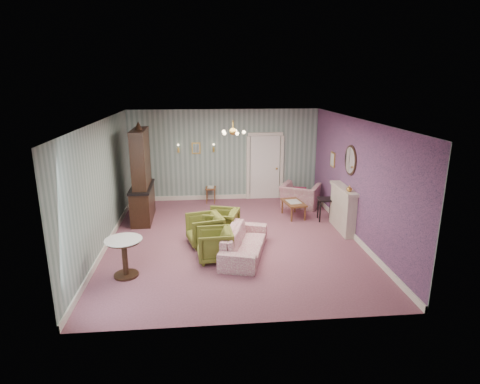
{
  "coord_description": "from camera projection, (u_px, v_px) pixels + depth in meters",
  "views": [
    {
      "loc": [
        -0.7,
        -9.09,
        3.8
      ],
      "look_at": [
        0.2,
        0.4,
        1.1
      ],
      "focal_mm": 29.92,
      "sensor_mm": 36.0,
      "label": 1
    }
  ],
  "objects": [
    {
      "name": "ceiling",
      "position": [
        233.0,
        120.0,
        9.01
      ],
      "size": [
        7.0,
        7.0,
        0.0
      ],
      "primitive_type": "plane",
      "rotation": [
        3.14,
        0.0,
        0.0
      ],
      "color": "white",
      "rests_on": "ground"
    },
    {
      "name": "floor",
      "position": [
        233.0,
        240.0,
        9.8
      ],
      "size": [
        7.0,
        7.0,
        0.0
      ],
      "primitive_type": "plane",
      "color": "#8F5365",
      "rests_on": "ground"
    },
    {
      "name": "wall_front",
      "position": [
        251.0,
        240.0,
        6.06
      ],
      "size": [
        6.0,
        0.0,
        6.0
      ],
      "primitive_type": "plane",
      "rotation": [
        -1.57,
        0.0,
        0.0
      ],
      "color": "gray",
      "rests_on": "ground"
    },
    {
      "name": "gilt_mirror_back",
      "position": [
        196.0,
        148.0,
        12.57
      ],
      "size": [
        0.28,
        0.06,
        0.36
      ],
      "primitive_type": null,
      "color": "gold",
      "rests_on": "wall_back"
    },
    {
      "name": "sofa_chintz",
      "position": [
        244.0,
        238.0,
        8.86
      ],
      "size": [
        1.12,
        2.1,
        0.79
      ],
      "primitive_type": "imported",
      "rotation": [
        0.0,
        0.0,
        1.29
      ],
      "color": "#A14163",
      "rests_on": "floor"
    },
    {
      "name": "side_table_black",
      "position": [
        325.0,
        210.0,
        11.06
      ],
      "size": [
        0.47,
        0.47,
        0.64
      ],
      "primitive_type": null,
      "rotation": [
        0.0,
        0.0,
        -0.12
      ],
      "color": "black",
      "rests_on": "floor"
    },
    {
      "name": "sconce_right",
      "position": [
        214.0,
        148.0,
        12.6
      ],
      "size": [
        0.16,
        0.12,
        0.3
      ],
      "primitive_type": null,
      "color": "gold",
      "rests_on": "wall_back"
    },
    {
      "name": "door",
      "position": [
        265.0,
        166.0,
        12.94
      ],
      "size": [
        1.12,
        0.12,
        2.16
      ],
      "primitive_type": null,
      "color": "white",
      "rests_on": "floor"
    },
    {
      "name": "mantel_vase",
      "position": [
        349.0,
        188.0,
        9.72
      ],
      "size": [
        0.15,
        0.15,
        0.15
      ],
      "primitive_type": "imported",
      "color": "gold",
      "rests_on": "fireplace"
    },
    {
      "name": "pedestal_table",
      "position": [
        125.0,
        258.0,
        7.9
      ],
      "size": [
        0.93,
        0.93,
        0.8
      ],
      "primitive_type": null,
      "rotation": [
        0.0,
        0.0,
        0.33
      ],
      "color": "black",
      "rests_on": "floor"
    },
    {
      "name": "coffee_table",
      "position": [
        293.0,
        209.0,
        11.38
      ],
      "size": [
        0.62,
        0.95,
        0.45
      ],
      "primitive_type": null,
      "rotation": [
        0.0,
        0.0,
        0.15
      ],
      "color": "brown",
      "rests_on": "floor"
    },
    {
      "name": "chandelier",
      "position": [
        233.0,
        132.0,
        9.09
      ],
      "size": [
        0.56,
        0.56,
        0.36
      ],
      "primitive_type": null,
      "color": "gold",
      "rests_on": "ceiling"
    },
    {
      "name": "framed_print",
      "position": [
        333.0,
        160.0,
        11.31
      ],
      "size": [
        0.04,
        0.34,
        0.42
      ],
      "primitive_type": null,
      "color": "gold",
      "rests_on": "wall_right"
    },
    {
      "name": "nesting_table",
      "position": [
        211.0,
        194.0,
        12.7
      ],
      "size": [
        0.35,
        0.43,
        0.53
      ],
      "primitive_type": null,
      "rotation": [
        0.0,
        0.0,
        -0.07
      ],
      "color": "brown",
      "rests_on": "floor"
    },
    {
      "name": "fireplace",
      "position": [
        343.0,
        209.0,
        10.29
      ],
      "size": [
        0.3,
        1.4,
        1.16
      ],
      "primitive_type": null,
      "color": "beige",
      "rests_on": "floor"
    },
    {
      "name": "oval_mirror",
      "position": [
        350.0,
        160.0,
        9.95
      ],
      "size": [
        0.04,
        0.76,
        0.84
      ],
      "primitive_type": null,
      "color": "white",
      "rests_on": "wall_right"
    },
    {
      "name": "wall_back",
      "position": [
        225.0,
        155.0,
        12.76
      ],
      "size": [
        6.0,
        0.0,
        6.0
      ],
      "primitive_type": "plane",
      "rotation": [
        1.57,
        0.0,
        0.0
      ],
      "color": "gray",
      "rests_on": "ground"
    },
    {
      "name": "olive_chair_a",
      "position": [
        215.0,
        243.0,
        8.63
      ],
      "size": [
        0.73,
        0.78,
        0.76
      ],
      "primitive_type": "imported",
      "rotation": [
        0.0,
        0.0,
        -1.51
      ],
      "color": "olive",
      "rests_on": "floor"
    },
    {
      "name": "sconce_left",
      "position": [
        178.0,
        149.0,
        12.5
      ],
      "size": [
        0.16,
        0.12,
        0.3
      ],
      "primitive_type": null,
      "color": "gold",
      "rests_on": "wall_back"
    },
    {
      "name": "olive_chair_b",
      "position": [
        205.0,
        228.0,
        9.46
      ],
      "size": [
        0.89,
        0.93,
        0.8
      ],
      "primitive_type": "imported",
      "rotation": [
        0.0,
        0.0,
        -1.32
      ],
      "color": "olive",
      "rests_on": "floor"
    },
    {
      "name": "burgundy_cushion",
      "position": [
        300.0,
        193.0,
        12.05
      ],
      "size": [
        0.41,
        0.28,
        0.39
      ],
      "primitive_type": "cube",
      "rotation": [
        0.17,
        0.0,
        -0.35
      ],
      "color": "maroon",
      "rests_on": "wingback_chair"
    },
    {
      "name": "dresser",
      "position": [
        141.0,
        173.0,
        10.87
      ],
      "size": [
        0.58,
        1.61,
        2.67
      ],
      "primitive_type": null,
      "rotation": [
        0.0,
        0.0,
        0.02
      ],
      "color": "black",
      "rests_on": "floor"
    },
    {
      "name": "olive_chair_c",
      "position": [
        221.0,
        222.0,
        9.84
      ],
      "size": [
        0.91,
        0.95,
        0.79
      ],
      "primitive_type": "imported",
      "rotation": [
        0.0,
        0.0,
        -1.87
      ],
      "color": "olive",
      "rests_on": "floor"
    },
    {
      "name": "wall_left",
      "position": [
        103.0,
        186.0,
        9.13
      ],
      "size": [
        0.0,
        7.0,
        7.0
      ],
      "primitive_type": "plane",
      "rotation": [
        1.57,
        0.0,
        1.57
      ],
      "color": "gray",
      "rests_on": "ground"
    },
    {
      "name": "wall_right",
      "position": [
        356.0,
        180.0,
        9.68
      ],
      "size": [
        0.0,
        7.0,
        7.0
      ],
      "primitive_type": "plane",
      "rotation": [
        1.57,
        0.0,
        -1.57
      ],
      "color": "gray",
      "rests_on": "ground"
    },
    {
      "name": "wall_right_floral",
      "position": [
        356.0,
        180.0,
        9.68
      ],
      "size": [
        0.0,
        7.0,
        7.0
      ],
      "primitive_type": "plane",
      "rotation": [
        1.57,
        0.0,
        -1.57
      ],
      "color": "#B65B91",
      "rests_on": "ground"
    },
    {
      "name": "wingback_chair",
      "position": [
        300.0,
        192.0,
        12.2
      ],
      "size": [
        1.3,
        1.15,
        0.95
      ],
      "primitive_type": "imported",
      "rotation": [
        0.0,
        0.0,
        2.64
      ],
      "color": "#A14163",
      "rests_on": "floor"
    }
  ]
}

